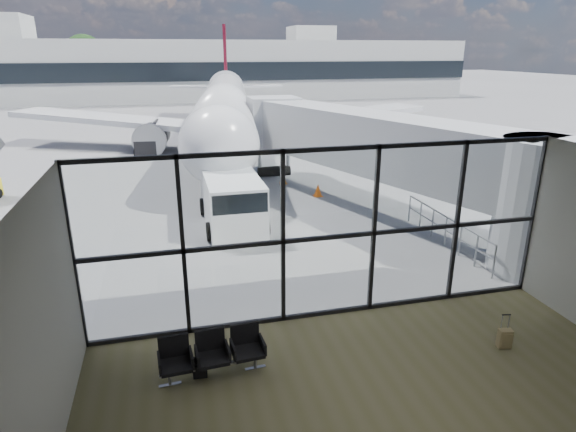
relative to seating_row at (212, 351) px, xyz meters
name	(u,v)px	position (x,y,z in m)	size (l,w,h in m)	color
ground	(203,119)	(3.20, 41.74, -0.55)	(220.00, 220.00, 0.00)	slate
lounge_shell	(429,320)	(3.20, -3.06, 2.10)	(12.02, 8.01, 4.51)	brown
glass_curtain_wall	(329,235)	(3.20, 1.74, 1.69)	(12.10, 0.12, 4.50)	white
jet_bridge	(388,151)	(8.10, 8.81, 2.21)	(8.00, 16.50, 4.33)	#A0A3A5
apron_railing	(446,227)	(8.80, 5.24, 0.17)	(0.06, 5.46, 1.11)	gray
far_terminal	(185,69)	(2.61, 63.71, 3.66)	(80.00, 12.20, 11.00)	silver
tree_4	(43,60)	(-17.80, 73.74, 4.70)	(5.61, 5.61, 8.07)	#382619
tree_5	(85,56)	(-11.80, 73.74, 5.32)	(6.27, 6.27, 9.03)	#382619
seating_row	(212,351)	(0.00, 0.00, 0.00)	(2.25, 0.76, 1.00)	gray
backpack	(200,368)	(-0.27, -0.07, -0.34)	(0.31, 0.29, 0.44)	black
suitcase	(505,338)	(6.75, -0.74, -0.30)	(0.34, 0.27, 0.84)	olive
airliner	(225,107)	(3.66, 26.79, 2.20)	(30.09, 35.03, 9.05)	silver
service_van	(232,200)	(1.72, 9.16, 0.50)	(2.32, 4.73, 2.06)	white
belt_loader	(149,144)	(-1.80, 25.04, 0.07)	(1.94, 4.14, 1.84)	black
traffic_cone_a	(283,179)	(5.19, 14.94, -0.30)	(0.37, 0.37, 0.53)	orange
traffic_cone_b	(318,190)	(6.26, 12.29, -0.27)	(0.42, 0.42, 0.60)	#FF630D
traffic_cone_c	(257,189)	(3.45, 13.23, -0.25)	(0.45, 0.45, 0.65)	#D5650B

